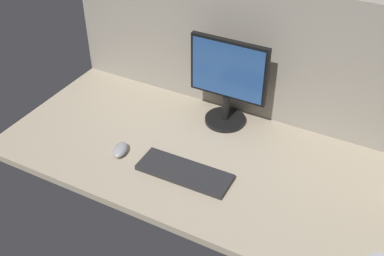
# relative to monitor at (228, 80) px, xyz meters

# --- Properties ---
(ground_plane) EXTENTS (1.80, 0.80, 0.03)m
(ground_plane) POSITION_rel_monitor_xyz_m (0.09, -0.25, -0.22)
(ground_plane) COLOR tan
(cubicle_wall_back) EXTENTS (1.80, 0.05, 0.60)m
(cubicle_wall_back) POSITION_rel_monitor_xyz_m (0.09, 0.12, 0.09)
(cubicle_wall_back) COLOR gray
(cubicle_wall_back) RESTS_ON ground_plane
(monitor) EXTENTS (0.34, 0.18, 0.39)m
(monitor) POSITION_rel_monitor_xyz_m (0.00, 0.00, 0.00)
(monitor) COLOR black
(monitor) RESTS_ON ground_plane
(keyboard) EXTENTS (0.37, 0.14, 0.02)m
(keyboard) POSITION_rel_monitor_xyz_m (0.01, -0.40, -0.20)
(keyboard) COLOR #262628
(keyboard) RESTS_ON ground_plane
(mouse) EXTENTS (0.08, 0.11, 0.03)m
(mouse) POSITION_rel_monitor_xyz_m (-0.28, -0.41, -0.19)
(mouse) COLOR #99999E
(mouse) RESTS_ON ground_plane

